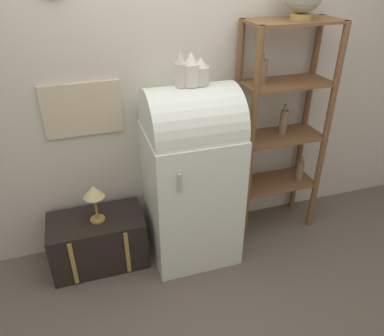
{
  "coord_description": "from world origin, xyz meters",
  "views": [
    {
      "loc": [
        -0.72,
        -2.07,
        2.17
      ],
      "look_at": [
        0.01,
        0.24,
        0.77
      ],
      "focal_mm": 35.0,
      "sensor_mm": 36.0,
      "label": 1
    }
  ],
  "objects_px": {
    "suitcase_trunk": "(98,240)",
    "desk_lamp": "(94,194)",
    "vase_left": "(180,70)",
    "refrigerator": "(191,173)",
    "vase_center": "(191,70)",
    "vase_right": "(201,72)"
  },
  "relations": [
    {
      "from": "refrigerator",
      "to": "vase_left",
      "type": "relative_size",
      "value": 5.89
    },
    {
      "from": "vase_left",
      "to": "desk_lamp",
      "type": "bearing_deg",
      "value": 175.85
    },
    {
      "from": "suitcase_trunk",
      "to": "vase_center",
      "type": "distance_m",
      "value": 1.5
    },
    {
      "from": "suitcase_trunk",
      "to": "desk_lamp",
      "type": "xyz_separation_m",
      "value": [
        0.02,
        -0.02,
        0.45
      ]
    },
    {
      "from": "desk_lamp",
      "to": "vase_left",
      "type": "bearing_deg",
      "value": -4.15
    },
    {
      "from": "vase_center",
      "to": "refrigerator",
      "type": "bearing_deg",
      "value": 41.73
    },
    {
      "from": "refrigerator",
      "to": "vase_center",
      "type": "xyz_separation_m",
      "value": [
        -0.0,
        -0.0,
        0.78
      ]
    },
    {
      "from": "vase_center",
      "to": "suitcase_trunk",
      "type": "bearing_deg",
      "value": 174.95
    },
    {
      "from": "vase_left",
      "to": "vase_right",
      "type": "relative_size",
      "value": 1.32
    },
    {
      "from": "suitcase_trunk",
      "to": "refrigerator",
      "type": "bearing_deg",
      "value": -4.98
    },
    {
      "from": "desk_lamp",
      "to": "suitcase_trunk",
      "type": "bearing_deg",
      "value": 138.2
    },
    {
      "from": "suitcase_trunk",
      "to": "vase_left",
      "type": "bearing_deg",
      "value": -5.62
    },
    {
      "from": "vase_center",
      "to": "desk_lamp",
      "type": "bearing_deg",
      "value": 176.29
    },
    {
      "from": "vase_left",
      "to": "vase_center",
      "type": "distance_m",
      "value": 0.07
    },
    {
      "from": "suitcase_trunk",
      "to": "vase_right",
      "type": "relative_size",
      "value": 3.97
    },
    {
      "from": "vase_right",
      "to": "desk_lamp",
      "type": "xyz_separation_m",
      "value": [
        -0.79,
        0.04,
        -0.83
      ]
    },
    {
      "from": "vase_center",
      "to": "vase_right",
      "type": "xyz_separation_m",
      "value": [
        0.07,
        0.01,
        -0.02
      ]
    },
    {
      "from": "vase_left",
      "to": "desk_lamp",
      "type": "xyz_separation_m",
      "value": [
        -0.65,
        0.05,
        -0.86
      ]
    },
    {
      "from": "suitcase_trunk",
      "to": "vase_right",
      "type": "distance_m",
      "value": 1.52
    },
    {
      "from": "vase_left",
      "to": "desk_lamp",
      "type": "height_order",
      "value": "vase_left"
    },
    {
      "from": "suitcase_trunk",
      "to": "vase_center",
      "type": "relative_size",
      "value": 3.22
    },
    {
      "from": "suitcase_trunk",
      "to": "vase_left",
      "type": "height_order",
      "value": "vase_left"
    }
  ]
}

